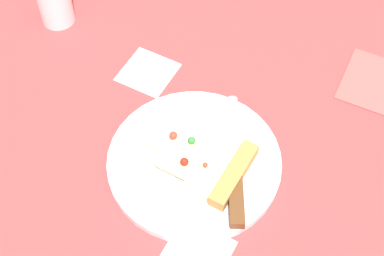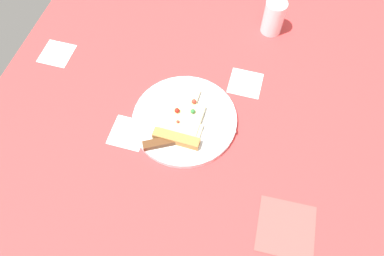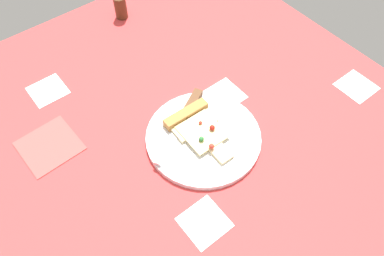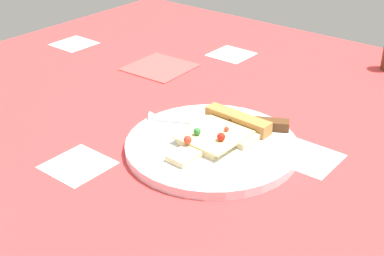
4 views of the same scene
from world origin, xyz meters
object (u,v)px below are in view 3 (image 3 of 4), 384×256
(napkin, at_px, (49,146))
(knife, at_px, (184,118))
(plate, at_px, (203,137))
(pizza_slice, at_px, (197,127))
(pepper_shaker, at_px, (121,7))

(napkin, bearing_deg, knife, 153.55)
(napkin, bearing_deg, plate, 144.86)
(pizza_slice, relative_size, knife, 0.79)
(napkin, bearing_deg, pepper_shaker, -142.27)
(plate, bearing_deg, napkin, -35.14)
(pizza_slice, distance_m, knife, 0.04)
(pizza_slice, xyz_separation_m, pepper_shaker, (-0.09, -0.49, 0.01))
(plate, distance_m, knife, 0.07)
(plate, bearing_deg, pizza_slice, -91.30)
(plate, relative_size, napkin, 2.13)
(pizza_slice, height_order, knife, pizza_slice)
(pizza_slice, bearing_deg, napkin, -30.42)
(plate, xyz_separation_m, pepper_shaker, (-0.09, -0.52, 0.03))
(knife, relative_size, napkin, 1.70)
(plate, bearing_deg, knife, -82.99)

